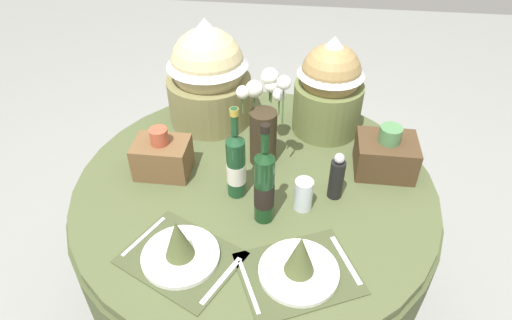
{
  "coord_description": "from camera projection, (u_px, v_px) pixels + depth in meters",
  "views": [
    {
      "loc": [
        0.15,
        -1.22,
        1.88
      ],
      "look_at": [
        0.0,
        0.03,
        0.86
      ],
      "focal_mm": 31.32,
      "sensor_mm": 36.0,
      "label": 1
    }
  ],
  "objects": [
    {
      "name": "pepper_mill",
      "position": [
        337.0,
        177.0,
        1.54
      ],
      "size": [
        0.05,
        0.05,
        0.19
      ],
      "color": "black",
      "rests_on": "dining_table"
    },
    {
      "name": "wine_bottle_left",
      "position": [
        236.0,
        164.0,
        1.52
      ],
      "size": [
        0.07,
        0.07,
        0.36
      ],
      "color": "#194223",
      "rests_on": "dining_table"
    },
    {
      "name": "flower_vase",
      "position": [
        264.0,
        122.0,
        1.65
      ],
      "size": [
        0.19,
        0.2,
        0.4
      ],
      "color": "#332819",
      "rests_on": "dining_table"
    },
    {
      "name": "place_setting_left",
      "position": [
        179.0,
        248.0,
        1.34
      ],
      "size": [
        0.42,
        0.38,
        0.16
      ],
      "color": "#41492B",
      "rests_on": "dining_table"
    },
    {
      "name": "tumbler_near_left",
      "position": [
        303.0,
        195.0,
        1.51
      ],
      "size": [
        0.06,
        0.06,
        0.12
      ],
      "primitive_type": "cylinder",
      "color": "silver",
      "rests_on": "dining_table"
    },
    {
      "name": "woven_basket_side_right",
      "position": [
        386.0,
        154.0,
        1.66
      ],
      "size": [
        0.22,
        0.18,
        0.2
      ],
      "color": "#47331E",
      "rests_on": "dining_table"
    },
    {
      "name": "gift_tub_back_right",
      "position": [
        330.0,
        83.0,
        1.78
      ],
      "size": [
        0.28,
        0.28,
        0.41
      ],
      "color": "olive",
      "rests_on": "dining_table"
    },
    {
      "name": "dining_table",
      "position": [
        255.0,
        209.0,
        1.73
      ],
      "size": [
        1.35,
        1.35,
        0.78
      ],
      "color": "#4C5633",
      "rests_on": "ground"
    },
    {
      "name": "place_setting_right",
      "position": [
        299.0,
        264.0,
        1.3
      ],
      "size": [
        0.42,
        0.38,
        0.16
      ],
      "color": "#41492B",
      "rests_on": "dining_table"
    },
    {
      "name": "gift_tub_back_left",
      "position": [
        208.0,
        70.0,
        1.83
      ],
      "size": [
        0.35,
        0.35,
        0.45
      ],
      "color": "olive",
      "rests_on": "dining_table"
    },
    {
      "name": "wine_bottle_centre",
      "position": [
        264.0,
        186.0,
        1.42
      ],
      "size": [
        0.07,
        0.07,
        0.38
      ],
      "color": "#143819",
      "rests_on": "dining_table"
    },
    {
      "name": "woven_basket_side_left",
      "position": [
        162.0,
        156.0,
        1.65
      ],
      "size": [
        0.2,
        0.15,
        0.19
      ],
      "color": "brown",
      "rests_on": "dining_table"
    },
    {
      "name": "ground",
      "position": [
        255.0,
        304.0,
        2.14
      ],
      "size": [
        8.0,
        8.0,
        0.0
      ],
      "primitive_type": "plane",
      "color": "gray"
    }
  ]
}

